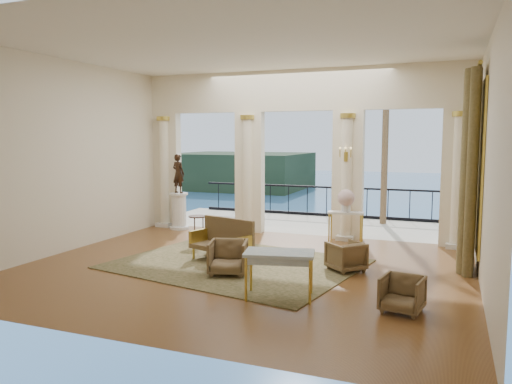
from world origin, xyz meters
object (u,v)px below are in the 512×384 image
at_px(armchair_c, 346,255).
at_px(console_table, 346,217).
at_px(pedestal, 179,212).
at_px(armchair_b, 402,292).
at_px(game_table, 279,256).
at_px(side_table, 197,220).
at_px(armchair_d, 226,236).
at_px(armchair_a, 228,256).
at_px(settee, 224,240).
at_px(statue, 178,174).

relative_size(armchair_c, console_table, 0.71).
bearing_deg(console_table, pedestal, 167.25).
xyz_separation_m(armchair_b, armchair_c, (-1.29, 2.07, 0.02)).
height_order(game_table, side_table, game_table).
bearing_deg(pedestal, armchair_d, -39.61).
distance_m(armchair_b, console_table, 4.87).
xyz_separation_m(armchair_c, console_table, (-0.49, 2.44, 0.37)).
distance_m(armchair_d, side_table, 1.10).
bearing_deg(game_table, armchair_a, 131.68).
relative_size(armchair_a, console_table, 0.81).
bearing_deg(armchair_c, pedestal, -74.08).
bearing_deg(pedestal, side_table, -47.97).
bearing_deg(pedestal, game_table, -45.91).
xyz_separation_m(settee, side_table, (-1.37, 1.35, 0.16)).
distance_m(game_table, console_table, 4.56).
relative_size(settee, statue, 1.33).
bearing_deg(armchair_c, statue, -74.08).
bearing_deg(statue, console_table, -170.44).
distance_m(armchair_d, pedestal, 3.23).
bearing_deg(console_table, armchair_c, -86.59).
relative_size(settee, console_table, 1.64).
distance_m(game_table, pedestal, 6.91).
xyz_separation_m(armchair_d, game_table, (2.32, -2.91, 0.37)).
relative_size(armchair_b, game_table, 0.49).
xyz_separation_m(armchair_c, game_table, (-0.71, -2.11, 0.38)).
distance_m(armchair_c, armchair_d, 3.13).
bearing_deg(console_table, statue, 167.25).
relative_size(armchair_a, pedestal, 0.70).
bearing_deg(armchair_a, console_table, 49.26).
bearing_deg(statue, armchair_b, 158.35).
bearing_deg(armchair_c, armchair_b, 75.07).
bearing_deg(armchair_a, settee, 103.40).
bearing_deg(armchair_a, side_table, 113.48).
bearing_deg(statue, side_table, 146.30).
xyz_separation_m(armchair_b, game_table, (-1.99, -0.04, 0.40)).
relative_size(armchair_c, pedestal, 0.62).
height_order(armchair_d, statue, statue).
bearing_deg(armchair_b, game_table, -168.93).
distance_m(settee, side_table, 1.93).
height_order(armchair_b, armchair_d, armchair_d).
bearing_deg(side_table, pedestal, 132.03).
height_order(armchair_b, pedestal, pedestal).
height_order(armchair_a, console_table, console_table).
distance_m(settee, game_table, 2.76).
relative_size(game_table, console_table, 1.37).
bearing_deg(side_table, settee, -44.70).
xyz_separation_m(armchair_d, statue, (-2.49, 2.06, 1.30)).
relative_size(game_table, side_table, 1.76).
xyz_separation_m(statue, side_table, (1.50, -1.66, -1.02)).
height_order(pedestal, console_table, pedestal).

